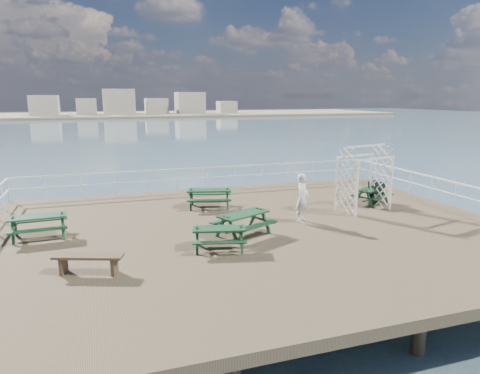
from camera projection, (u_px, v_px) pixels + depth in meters
name	position (u px, v px, depth m)	size (l,w,h in m)	color
ground	(254.00, 232.00, 15.02)	(18.00, 14.00, 0.30)	brown
sea_backdrop	(152.00, 111.00, 143.46)	(300.00, 300.00, 9.20)	#446573
railing	(231.00, 189.00, 17.17)	(17.77, 13.76, 1.10)	silver
picnic_table_a	(38.00, 222.00, 13.84)	(1.81, 1.49, 0.84)	#13361A
picnic_table_b	(209.00, 194.00, 17.63)	(2.10, 1.86, 0.87)	#13361A
picnic_table_c	(372.00, 192.00, 18.26)	(2.02, 1.89, 0.78)	#13361A
picnic_table_d	(219.00, 234.00, 12.82)	(1.83, 1.60, 0.77)	#13361A
picnic_table_e	(244.00, 219.00, 14.09)	(2.21, 2.04, 0.87)	#13361A
flat_bench_near	(88.00, 260.00, 11.06)	(1.82, 1.00, 0.51)	brown
trellis_arbor	(364.00, 182.00, 17.09)	(2.33, 1.61, 2.64)	silver
sandwich_board	(376.00, 193.00, 18.17)	(0.72, 0.60, 1.02)	black
person	(303.00, 198.00, 15.52)	(0.65, 0.43, 1.79)	white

